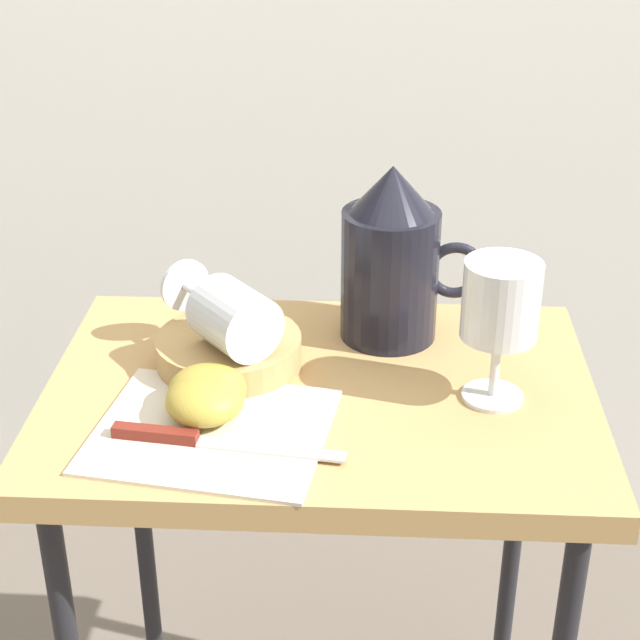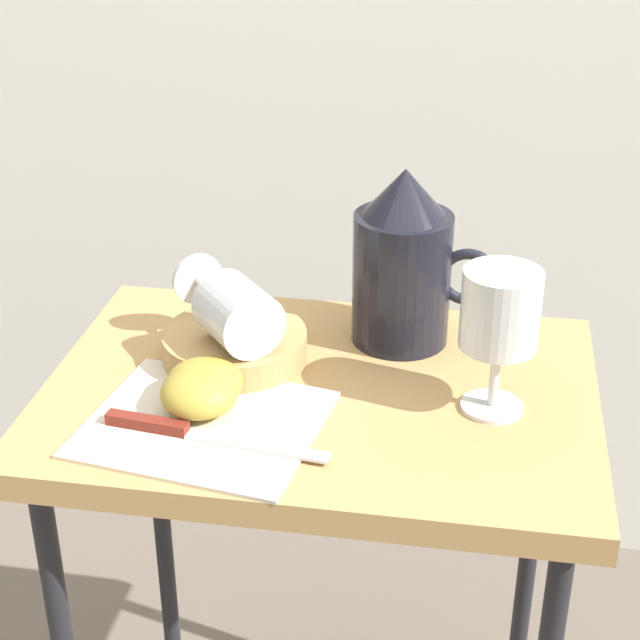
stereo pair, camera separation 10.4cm
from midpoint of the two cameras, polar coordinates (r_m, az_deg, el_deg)
name	(u,v)px [view 1 (the left image)]	position (r m, az deg, el deg)	size (l,w,h in m)	color
curtain_drape	(343,15)	(1.57, -0.69, 16.75)	(2.40, 0.03, 1.86)	white
table	(320,443)	(1.11, -2.68, -7.00)	(0.58, 0.41, 0.67)	tan
linen_napkin	(212,431)	(1.01, -9.05, -6.25)	(0.23, 0.20, 0.00)	beige
basket_tray	(229,351)	(1.12, -7.80, -1.82)	(0.16, 0.16, 0.04)	tan
pitcher	(391,270)	(1.14, 1.42, 2.79)	(0.16, 0.11, 0.21)	black
wine_glass_upright	(500,308)	(1.01, 7.25, 0.61)	(0.08, 0.08, 0.15)	silver
wine_glass_tipped_near	(232,316)	(1.07, -7.74, 0.13)	(0.14, 0.15, 0.07)	silver
apple_half_left	(205,400)	(1.02, -9.42, -4.54)	(0.08, 0.08, 0.04)	#B29938
apple_half_right	(207,389)	(1.03, -9.22, -3.95)	(0.08, 0.08, 0.04)	#B29938
knife	(193,439)	(0.99, -10.18, -6.70)	(0.23, 0.04, 0.01)	silver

